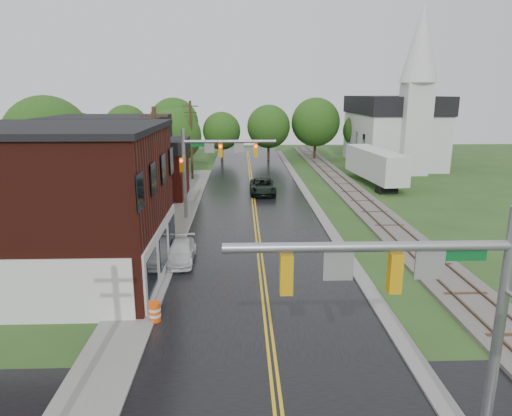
{
  "coord_description": "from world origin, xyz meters",
  "views": [
    {
      "loc": [
        -1.12,
        -8.57,
        9.9
      ],
      "look_at": [
        -0.3,
        16.59,
        3.5
      ],
      "focal_mm": 32.0,
      "sensor_mm": 36.0,
      "label": 1
    }
  ],
  "objects_px": {
    "traffic_signal_near": "(423,292)",
    "utility_pole_b": "(157,171)",
    "utility_pole_c": "(191,139)",
    "tree_left_e": "(176,137)",
    "construction_barrel": "(155,312)",
    "semi_trailer": "(375,164)",
    "traffic_signal_far": "(211,157)",
    "tree_left_b": "(49,142)",
    "tree_left_c": "(120,145)",
    "brick_building": "(25,205)",
    "church": "(396,123)",
    "pickup_white": "(181,252)",
    "suv_dark": "(263,187)"
  },
  "relations": [
    {
      "from": "traffic_signal_far",
      "to": "utility_pole_c",
      "type": "height_order",
      "value": "utility_pole_c"
    },
    {
      "from": "traffic_signal_near",
      "to": "utility_pole_c",
      "type": "relative_size",
      "value": 0.82
    },
    {
      "from": "tree_left_c",
      "to": "utility_pole_c",
      "type": "bearing_deg",
      "value": 30.2
    },
    {
      "from": "utility_pole_c",
      "to": "suv_dark",
      "type": "height_order",
      "value": "utility_pole_c"
    },
    {
      "from": "brick_building",
      "to": "construction_barrel",
      "type": "distance_m",
      "value": 9.73
    },
    {
      "from": "utility_pole_b",
      "to": "utility_pole_c",
      "type": "height_order",
      "value": "same"
    },
    {
      "from": "traffic_signal_far",
      "to": "tree_left_c",
      "type": "relative_size",
      "value": 0.96
    },
    {
      "from": "traffic_signal_far",
      "to": "semi_trailer",
      "type": "distance_m",
      "value": 21.89
    },
    {
      "from": "brick_building",
      "to": "traffic_signal_near",
      "type": "xyz_separation_m",
      "value": [
        15.96,
        -13.0,
        0.82
      ]
    },
    {
      "from": "utility_pole_c",
      "to": "traffic_signal_near",
      "type": "bearing_deg",
      "value": -76.26
    },
    {
      "from": "traffic_signal_near",
      "to": "utility_pole_b",
      "type": "distance_m",
      "value": 22.49
    },
    {
      "from": "utility_pole_c",
      "to": "tree_left_b",
      "type": "relative_size",
      "value": 0.93
    },
    {
      "from": "tree_left_c",
      "to": "tree_left_e",
      "type": "relative_size",
      "value": 0.94
    },
    {
      "from": "brick_building",
      "to": "semi_trailer",
      "type": "height_order",
      "value": "brick_building"
    },
    {
      "from": "brick_building",
      "to": "tree_left_c",
      "type": "height_order",
      "value": "brick_building"
    },
    {
      "from": "semi_trailer",
      "to": "construction_barrel",
      "type": "xyz_separation_m",
      "value": [
        -18.54,
        -30.51,
        -1.82
      ]
    },
    {
      "from": "utility_pole_b",
      "to": "pickup_white",
      "type": "distance_m",
      "value": 6.5
    },
    {
      "from": "construction_barrel",
      "to": "utility_pole_c",
      "type": "bearing_deg",
      "value": 93.03
    },
    {
      "from": "utility_pole_b",
      "to": "traffic_signal_far",
      "type": "bearing_deg",
      "value": 56.32
    },
    {
      "from": "utility_pole_b",
      "to": "tree_left_b",
      "type": "xyz_separation_m",
      "value": [
        -11.05,
        9.9,
        1.0
      ]
    },
    {
      "from": "tree_left_e",
      "to": "traffic_signal_far",
      "type": "bearing_deg",
      "value": -74.11
    },
    {
      "from": "utility_pole_c",
      "to": "tree_left_c",
      "type": "bearing_deg",
      "value": -149.8
    },
    {
      "from": "church",
      "to": "traffic_signal_near",
      "type": "bearing_deg",
      "value": -107.72
    },
    {
      "from": "tree_left_e",
      "to": "suv_dark",
      "type": "bearing_deg",
      "value": -45.01
    },
    {
      "from": "utility_pole_c",
      "to": "tree_left_e",
      "type": "height_order",
      "value": "utility_pole_c"
    },
    {
      "from": "tree_left_c",
      "to": "pickup_white",
      "type": "distance_m",
      "value": 24.57
    },
    {
      "from": "church",
      "to": "pickup_white",
      "type": "bearing_deg",
      "value": -124.31
    },
    {
      "from": "brick_building",
      "to": "church",
      "type": "xyz_separation_m",
      "value": [
        32.48,
        38.74,
        1.68
      ]
    },
    {
      "from": "traffic_signal_far",
      "to": "suv_dark",
      "type": "height_order",
      "value": "traffic_signal_far"
    },
    {
      "from": "utility_pole_b",
      "to": "construction_barrel",
      "type": "distance_m",
      "value": 12.86
    },
    {
      "from": "church",
      "to": "traffic_signal_far",
      "type": "relative_size",
      "value": 2.72
    },
    {
      "from": "brick_building",
      "to": "church",
      "type": "distance_m",
      "value": 50.58
    },
    {
      "from": "tree_left_c",
      "to": "suv_dark",
      "type": "xyz_separation_m",
      "value": [
        14.85,
        -3.85,
        -3.76
      ]
    },
    {
      "from": "semi_trailer",
      "to": "traffic_signal_far",
      "type": "bearing_deg",
      "value": -141.53
    },
    {
      "from": "brick_building",
      "to": "church",
      "type": "height_order",
      "value": "church"
    },
    {
      "from": "brick_building",
      "to": "pickup_white",
      "type": "bearing_deg",
      "value": 17.33
    },
    {
      "from": "utility_pole_b",
      "to": "tree_left_b",
      "type": "distance_m",
      "value": 14.87
    },
    {
      "from": "construction_barrel",
      "to": "utility_pole_b",
      "type": "bearing_deg",
      "value": 98.53
    },
    {
      "from": "semi_trailer",
      "to": "utility_pole_c",
      "type": "bearing_deg",
      "value": 170.27
    },
    {
      "from": "traffic_signal_near",
      "to": "pickup_white",
      "type": "xyz_separation_m",
      "value": [
        -8.27,
        15.4,
        -4.37
      ]
    },
    {
      "from": "traffic_signal_far",
      "to": "semi_trailer",
      "type": "xyz_separation_m",
      "value": [
        17.01,
        13.51,
        -2.7
      ]
    },
    {
      "from": "utility_pole_c",
      "to": "tree_left_e",
      "type": "bearing_deg",
      "value": 137.16
    },
    {
      "from": "utility_pole_c",
      "to": "semi_trailer",
      "type": "distance_m",
      "value": 20.78
    },
    {
      "from": "traffic_signal_far",
      "to": "tree_left_c",
      "type": "distance_m",
      "value": 16.56
    },
    {
      "from": "utility_pole_b",
      "to": "brick_building",
      "type": "bearing_deg",
      "value": -129.07
    },
    {
      "from": "traffic_signal_far",
      "to": "construction_barrel",
      "type": "distance_m",
      "value": 17.66
    },
    {
      "from": "traffic_signal_near",
      "to": "traffic_signal_far",
      "type": "height_order",
      "value": "same"
    },
    {
      "from": "traffic_signal_far",
      "to": "semi_trailer",
      "type": "height_order",
      "value": "traffic_signal_far"
    },
    {
      "from": "semi_trailer",
      "to": "traffic_signal_near",
      "type": "bearing_deg",
      "value": -104.65
    },
    {
      "from": "church",
      "to": "construction_barrel",
      "type": "relative_size",
      "value": 22.04
    }
  ]
}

